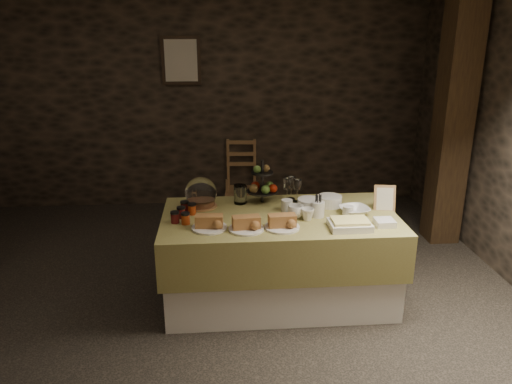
{
  "coord_description": "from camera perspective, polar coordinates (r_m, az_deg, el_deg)",
  "views": [
    {
      "loc": [
        0.24,
        -3.51,
        2.14
      ],
      "look_at": [
        0.54,
        0.2,
        0.89
      ],
      "focal_mm": 35.0,
      "sensor_mm": 36.0,
      "label": 1
    }
  ],
  "objects": [
    {
      "name": "ground_plane",
      "position": [
        4.12,
        -7.43,
        -12.94
      ],
      "size": [
        5.5,
        5.0,
        0.01
      ],
      "primitive_type": "cube",
      "color": "black",
      "rests_on": "ground"
    },
    {
      "name": "room_shell",
      "position": [
        3.56,
        -8.48,
        9.01
      ],
      "size": [
        5.52,
        5.02,
        2.6
      ],
      "color": "black",
      "rests_on": "ground"
    },
    {
      "name": "buffet_table",
      "position": [
        4.03,
        2.68,
        -6.77
      ],
      "size": [
        1.84,
        0.98,
        0.73
      ],
      "color": "white",
      "rests_on": "ground_plane"
    },
    {
      "name": "chair",
      "position": [
        6.11,
        -1.73,
        1.65
      ],
      "size": [
        0.41,
        0.39,
        0.64
      ],
      "rotation": [
        0.0,
        0.0,
        -0.08
      ],
      "color": "olive",
      "rests_on": "ground_plane"
    },
    {
      "name": "timber_column",
      "position": [
        5.28,
        21.66,
        8.13
      ],
      "size": [
        0.3,
        0.3,
        2.6
      ],
      "primitive_type": "cube",
      "color": "black",
      "rests_on": "ground_plane"
    },
    {
      "name": "framed_picture",
      "position": [
        6.0,
        -8.56,
        14.65
      ],
      "size": [
        0.45,
        0.04,
        0.55
      ],
      "color": "#2E2116",
      "rests_on": "room_shell"
    },
    {
      "name": "plate_stack_a",
      "position": [
        4.0,
        6.11,
        -1.48
      ],
      "size": [
        0.19,
        0.19,
        0.1
      ],
      "primitive_type": "cylinder",
      "color": "silver",
      "rests_on": "buffet_table"
    },
    {
      "name": "plate_stack_b",
      "position": [
        4.13,
        8.4,
        -1.01
      ],
      "size": [
        0.2,
        0.2,
        0.08
      ],
      "primitive_type": "cylinder",
      "color": "silver",
      "rests_on": "buffet_table"
    },
    {
      "name": "cutlery_holder",
      "position": [
        3.88,
        7.1,
        -1.97
      ],
      "size": [
        0.1,
        0.1,
        0.12
      ],
      "primitive_type": "cylinder",
      "color": "silver",
      "rests_on": "buffet_table"
    },
    {
      "name": "cup_a",
      "position": [
        3.85,
        4.57,
        -2.23
      ],
      "size": [
        0.13,
        0.13,
        0.1
      ],
      "primitive_type": "imported",
      "rotation": [
        0.0,
        0.0,
        -0.04
      ],
      "color": "silver",
      "rests_on": "buffet_table"
    },
    {
      "name": "cup_b",
      "position": [
        3.81,
        5.91,
        -2.55
      ],
      "size": [
        0.12,
        0.12,
        0.09
      ],
      "primitive_type": "imported",
      "rotation": [
        0.0,
        0.0,
        -0.19
      ],
      "color": "silver",
      "rests_on": "buffet_table"
    },
    {
      "name": "mug_c",
      "position": [
        3.98,
        3.55,
        -1.54
      ],
      "size": [
        0.09,
        0.09,
        0.09
      ],
      "primitive_type": "cylinder",
      "color": "silver",
      "rests_on": "buffet_table"
    },
    {
      "name": "mug_d",
      "position": [
        3.91,
        10.47,
        -2.23
      ],
      "size": [
        0.08,
        0.08,
        0.09
      ],
      "primitive_type": "cylinder",
      "color": "silver",
      "rests_on": "buffet_table"
    },
    {
      "name": "bowl",
      "position": [
        3.99,
        11.17,
        -2.1
      ],
      "size": [
        0.27,
        0.27,
        0.06
      ],
      "primitive_type": "imported",
      "rotation": [
        0.0,
        0.0,
        0.2
      ],
      "color": "silver",
      "rests_on": "buffet_table"
    },
    {
      "name": "cake_dome",
      "position": [
        4.07,
        -6.31,
        -0.29
      ],
      "size": [
        0.26,
        0.26,
        0.26
      ],
      "color": "olive",
      "rests_on": "buffet_table"
    },
    {
      "name": "fruit_stand",
      "position": [
        4.14,
        0.8,
        0.65
      ],
      "size": [
        0.26,
        0.26,
        0.36
      ],
      "rotation": [
        0.0,
        0.0,
        0.02
      ],
      "color": "black",
      "rests_on": "buffet_table"
    },
    {
      "name": "bread_platter_left",
      "position": [
        3.65,
        -5.37,
        -3.61
      ],
      "size": [
        0.26,
        0.26,
        0.11
      ],
      "color": "silver",
      "rests_on": "buffet_table"
    },
    {
      "name": "bread_platter_center",
      "position": [
        3.62,
        -1.12,
        -3.76
      ],
      "size": [
        0.26,
        0.26,
        0.11
      ],
      "color": "silver",
      "rests_on": "buffet_table"
    },
    {
      "name": "bread_platter_right",
      "position": [
        3.65,
        3.0,
        -3.56
      ],
      "size": [
        0.26,
        0.26,
        0.11
      ],
      "color": "silver",
      "rests_on": "buffet_table"
    },
    {
      "name": "jam_jars",
      "position": [
        3.87,
        -8.25,
        -2.44
      ],
      "size": [
        0.18,
        0.32,
        0.07
      ],
      "color": "#5B1516",
      "rests_on": "buffet_table"
    },
    {
      "name": "tart_dish",
      "position": [
        3.71,
        10.68,
        -3.63
      ],
      "size": [
        0.3,
        0.22,
        0.07
      ],
      "color": "silver",
      "rests_on": "buffet_table"
    },
    {
      "name": "square_dish",
      "position": [
        3.82,
        14.48,
        -3.38
      ],
      "size": [
        0.14,
        0.14,
        0.04
      ],
      "primitive_type": "cube",
      "color": "silver",
      "rests_on": "buffet_table"
    },
    {
      "name": "menu_frame",
      "position": [
        4.13,
        14.49,
        -0.75
      ],
      "size": [
        0.18,
        0.1,
        0.22
      ],
      "primitive_type": "cube",
      "rotation": [
        -0.24,
        0.0,
        -0.16
      ],
      "color": "olive",
      "rests_on": "buffet_table"
    },
    {
      "name": "storage_jar_a",
      "position": [
        4.13,
        -1.86,
        -0.26
      ],
      "size": [
        0.1,
        0.1,
        0.16
      ],
      "primitive_type": "cylinder",
      "color": "white",
      "rests_on": "buffet_table"
    },
    {
      "name": "storage_jar_b",
      "position": [
        4.16,
        -1.66,
        -0.26
      ],
      "size": [
        0.09,
        0.09,
        0.14
      ],
      "primitive_type": "cylinder",
      "color": "white",
      "rests_on": "buffet_table"
    }
  ]
}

